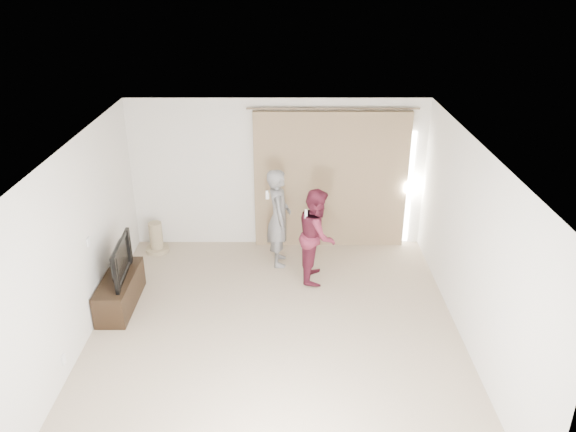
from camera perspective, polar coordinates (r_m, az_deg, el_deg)
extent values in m
plane|color=#BEAA8F|center=(7.75, -1.31, -11.93)|extent=(5.50, 5.50, 0.00)
cube|color=silver|center=(9.58, -1.04, 4.30)|extent=(5.00, 0.04, 2.60)
cube|color=silver|center=(7.55, -20.78, -3.18)|extent=(0.04, 5.50, 2.60)
cube|color=white|center=(7.92, -19.64, -2.49)|extent=(0.02, 0.08, 0.12)
cube|color=white|center=(7.35, -21.82, -13.38)|extent=(0.02, 0.08, 0.12)
cube|color=white|center=(6.56, -1.53, 6.71)|extent=(5.00, 5.50, 0.01)
cube|color=#927659|center=(9.57, 4.36, 3.58)|extent=(2.60, 0.10, 2.40)
cylinder|color=#6C5D4A|center=(9.21, 4.61, 10.81)|extent=(2.80, 0.03, 0.03)
cube|color=white|center=(9.86, 12.23, 2.77)|extent=(0.08, 0.04, 2.00)
cube|color=black|center=(8.56, -16.69, -7.33)|extent=(0.43, 1.23, 0.47)
imported|color=black|center=(8.31, -17.12, -4.30)|extent=(0.18, 0.97, 0.56)
cylinder|color=tan|center=(10.03, -13.12, -3.32)|extent=(0.41, 0.41, 0.07)
cylinder|color=tan|center=(9.91, -13.27, -1.93)|extent=(0.23, 0.23, 0.47)
imported|color=slate|center=(9.06, -0.95, -0.17)|extent=(0.43, 0.62, 1.65)
cube|color=white|center=(8.80, -2.15, 2.16)|extent=(0.04, 0.04, 0.14)
cube|color=white|center=(9.05, -2.09, 2.05)|extent=(0.05, 0.05, 0.09)
imported|color=maroon|center=(8.67, 2.98, -1.93)|extent=(0.63, 0.78, 1.50)
cube|color=white|center=(8.40, 1.85, 0.22)|extent=(0.04, 0.04, 0.14)
cube|color=white|center=(8.64, 1.79, 0.21)|extent=(0.05, 0.05, 0.09)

